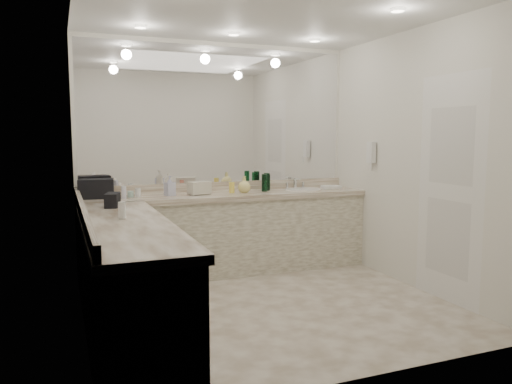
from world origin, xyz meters
name	(u,v)px	position (x,y,z in m)	size (l,w,h in m)	color
floor	(269,305)	(0.00, 0.00, 0.00)	(3.20, 3.20, 0.00)	beige
ceiling	(270,12)	(0.00, 0.00, 2.60)	(3.20, 3.20, 0.00)	white
wall_back	(219,156)	(0.00, 1.50, 1.30)	(3.20, 0.02, 2.60)	silver
wall_left	(78,167)	(-1.60, 0.00, 1.30)	(0.02, 3.00, 2.60)	silver
wall_right	(415,160)	(1.60, 0.00, 1.30)	(0.02, 3.00, 2.60)	silver
vanity_back_base	(227,235)	(0.00, 1.20, 0.42)	(3.20, 0.60, 0.84)	silver
vanity_back_top	(227,196)	(0.00, 1.19, 0.87)	(3.20, 0.64, 0.06)	beige
vanity_left_base	(127,285)	(-1.30, -0.30, 0.42)	(0.60, 2.40, 0.84)	silver
vanity_left_top	(126,226)	(-1.29, -0.30, 0.87)	(0.64, 2.42, 0.06)	beige
backsplash_back	(219,186)	(0.00, 1.48, 0.95)	(3.20, 0.04, 0.10)	beige
backsplash_left	(83,212)	(-1.58, 0.00, 0.95)	(0.04, 3.00, 0.10)	beige
mirror_back	(219,115)	(0.00, 1.49, 1.77)	(3.12, 0.01, 1.55)	white
mirror_left	(78,105)	(-1.59, 0.00, 1.77)	(0.01, 2.92, 1.55)	white
sink	(303,190)	(0.95, 1.20, 0.90)	(0.44, 0.44, 0.03)	white
faucet	(295,182)	(0.95, 1.41, 0.97)	(0.24, 0.16, 0.14)	silver
wall_phone	(371,153)	(1.56, 0.70, 1.35)	(0.06, 0.10, 0.24)	white
door	(449,190)	(1.59, -0.50, 1.05)	(0.02, 0.82, 2.10)	white
black_toiletry_bag	(96,189)	(-1.39, 1.26, 1.00)	(0.35, 0.22, 0.20)	black
black_bag_spill	(113,200)	(-1.30, 0.57, 0.97)	(0.11, 0.24, 0.13)	black
cream_cosmetic_case	(199,189)	(-0.32, 1.18, 0.97)	(0.23, 0.14, 0.13)	beige
hand_towel	(331,187)	(1.31, 1.16, 0.92)	(0.22, 0.15, 0.04)	white
lotion_left	(122,211)	(-1.30, -0.14, 0.96)	(0.06, 0.06, 0.13)	white
soap_bottle_a	(168,184)	(-0.65, 1.25, 1.02)	(0.09, 0.09, 0.24)	beige
soap_bottle_b	(170,186)	(-0.64, 1.20, 1.01)	(0.10, 0.10, 0.21)	silver
soap_bottle_c	(244,184)	(0.20, 1.17, 0.99)	(0.14, 0.14, 0.19)	#ECDC7C
green_bottle_0	(267,182)	(0.54, 1.33, 1.00)	(0.07, 0.07, 0.20)	#104C27
green_bottle_1	(267,182)	(0.53, 1.29, 0.99)	(0.07, 0.07, 0.19)	#104C27
green_bottle_2	(264,183)	(0.45, 1.20, 1.00)	(0.06, 0.06, 0.20)	#104C27
amenity_bottle_0	(232,188)	(0.06, 1.19, 0.96)	(0.06, 0.06, 0.12)	#F2D84C
amenity_bottle_1	(193,189)	(-0.40, 1.15, 0.97)	(0.05, 0.05, 0.14)	white
amenity_bottle_2	(131,194)	(-1.05, 1.24, 0.93)	(0.06, 0.06, 0.06)	silver
amenity_bottle_3	(191,189)	(-0.39, 1.27, 0.96)	(0.05, 0.05, 0.12)	#E57F66
amenity_bottle_4	(167,193)	(-0.67, 1.24, 0.93)	(0.06, 0.06, 0.06)	#9966B2
amenity_bottle_5	(124,192)	(-1.13, 1.14, 0.96)	(0.05, 0.05, 0.13)	silver
amenity_bottle_6	(138,193)	(-0.98, 1.22, 0.95)	(0.06, 0.06, 0.09)	white
amenity_bottle_7	(246,188)	(0.26, 1.28, 0.93)	(0.06, 0.06, 0.07)	silver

